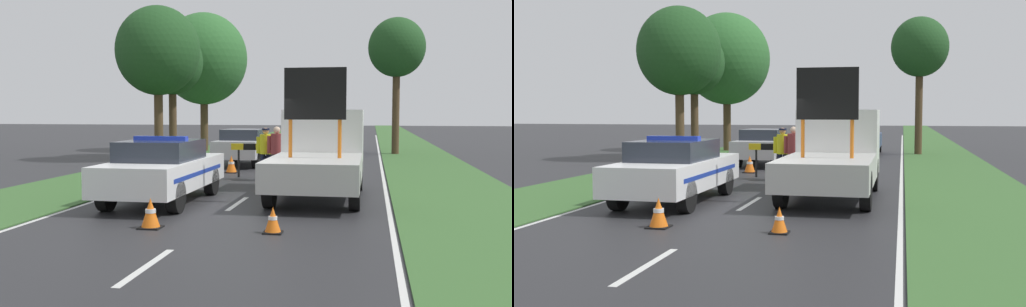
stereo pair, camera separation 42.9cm
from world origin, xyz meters
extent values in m
plane|color=#28282B|center=(0.00, 0.00, 0.00)|extent=(160.00, 160.00, 0.00)
cube|color=silver|center=(0.00, -5.09, 0.00)|extent=(0.12, 2.10, 0.01)
cube|color=silver|center=(0.00, 0.82, 0.00)|extent=(0.12, 2.10, 0.01)
cube|color=silver|center=(0.00, 6.73, 0.00)|extent=(0.12, 2.10, 0.01)
cube|color=silver|center=(0.00, 12.63, 0.00)|extent=(0.12, 2.10, 0.01)
cube|color=silver|center=(0.00, 18.54, 0.00)|extent=(0.12, 2.10, 0.01)
cube|color=silver|center=(0.00, 24.45, 0.00)|extent=(0.12, 2.10, 0.01)
cube|color=silver|center=(0.00, 30.36, 0.00)|extent=(0.12, 2.10, 0.01)
cube|color=silver|center=(0.00, 36.27, 0.00)|extent=(0.12, 2.10, 0.01)
cube|color=silver|center=(0.00, 42.18, 0.00)|extent=(0.12, 2.10, 0.01)
cube|color=silver|center=(-3.53, 12.56, 0.00)|extent=(0.10, 61.06, 0.01)
cube|color=silver|center=(3.53, 12.56, 0.00)|extent=(0.10, 61.06, 0.01)
cube|color=#38602D|center=(-5.35, 20.00, 0.01)|extent=(3.45, 120.00, 0.03)
cube|color=#38602D|center=(5.35, 20.00, 0.01)|extent=(3.45, 120.00, 0.03)
cube|color=white|center=(-1.81, 0.71, 0.71)|extent=(1.85, 4.73, 0.68)
cube|color=#282D38|center=(-1.81, 0.56, 1.28)|extent=(1.62, 2.17, 0.47)
cylinder|color=black|center=(-2.62, 2.17, 0.37)|extent=(0.24, 0.74, 0.74)
cylinder|color=black|center=(-1.01, 2.17, 0.37)|extent=(0.24, 0.74, 0.74)
cylinder|color=black|center=(-2.62, -0.76, 0.37)|extent=(0.24, 0.74, 0.74)
cylinder|color=black|center=(-1.01, -0.76, 0.37)|extent=(0.24, 0.74, 0.74)
cube|color=#1E38C6|center=(-1.81, 0.56, 1.56)|extent=(1.29, 0.24, 0.10)
cube|color=#193399|center=(-1.81, 0.71, 0.74)|extent=(1.86, 3.88, 0.10)
cube|color=black|center=(-1.81, 3.11, 0.64)|extent=(1.02, 0.08, 0.41)
cube|color=white|center=(1.81, 3.79, 1.35)|extent=(2.16, 1.80, 1.80)
cube|color=#232833|center=(1.81, 4.67, 1.67)|extent=(1.83, 0.04, 0.79)
cube|color=#B2B2AD|center=(1.81, 1.07, 0.78)|extent=(2.16, 3.63, 0.66)
cylinder|color=#D16619|center=(1.23, 1.07, 1.56)|extent=(0.09, 0.09, 0.90)
cylinder|color=#D16619|center=(2.40, 1.07, 1.56)|extent=(0.09, 0.09, 0.90)
cube|color=black|center=(1.81, 1.07, 2.62)|extent=(1.45, 0.12, 1.22)
cylinder|color=black|center=(0.86, 3.79, 0.45)|extent=(0.24, 0.90, 0.90)
cylinder|color=black|center=(2.77, 3.79, 0.45)|extent=(0.24, 0.90, 0.90)
cylinder|color=black|center=(0.86, 0.35, 0.45)|extent=(0.24, 0.90, 0.90)
cylinder|color=black|center=(2.77, 0.35, 0.45)|extent=(0.24, 0.90, 0.90)
cylinder|color=black|center=(-1.24, 6.50, 0.46)|extent=(0.07, 0.07, 0.92)
cylinder|color=black|center=(0.78, 6.50, 0.46)|extent=(0.07, 0.07, 0.92)
cube|color=yellow|center=(-1.28, 6.50, 1.02)|extent=(0.42, 0.08, 0.21)
cube|color=black|center=(-0.86, 6.50, 1.02)|extent=(0.42, 0.08, 0.21)
cube|color=yellow|center=(-0.44, 6.50, 1.02)|extent=(0.42, 0.08, 0.21)
cube|color=black|center=(-0.02, 6.50, 1.02)|extent=(0.42, 0.08, 0.21)
cube|color=yellow|center=(0.40, 6.50, 1.02)|extent=(0.42, 0.08, 0.21)
cube|color=black|center=(0.82, 6.50, 1.02)|extent=(0.42, 0.08, 0.21)
cylinder|color=#191E38|center=(-0.30, 5.87, 0.42)|extent=(0.16, 0.16, 0.84)
cylinder|color=#191E38|center=(-0.12, 5.87, 0.42)|extent=(0.16, 0.16, 0.84)
cylinder|color=yellow|center=(-0.21, 5.87, 1.15)|extent=(0.38, 0.38, 0.63)
cylinder|color=yellow|center=(-0.45, 5.87, 1.12)|extent=(0.13, 0.13, 0.53)
cylinder|color=yellow|center=(0.03, 5.87, 1.12)|extent=(0.13, 0.13, 0.53)
sphere|color=#A57A5B|center=(-0.21, 5.87, 1.57)|extent=(0.22, 0.22, 0.22)
cylinder|color=#141933|center=(-0.21, 5.87, 1.63)|extent=(0.25, 0.25, 0.05)
cylinder|color=brown|center=(0.12, 5.54, 0.43)|extent=(0.16, 0.16, 0.86)
cylinder|color=brown|center=(0.30, 5.54, 0.43)|extent=(0.16, 0.16, 0.86)
cylinder|color=maroon|center=(0.21, 5.54, 1.18)|extent=(0.39, 0.39, 0.64)
cylinder|color=maroon|center=(-0.04, 5.54, 1.15)|extent=(0.13, 0.13, 0.55)
cylinder|color=maroon|center=(0.45, 5.54, 1.15)|extent=(0.13, 0.13, 0.55)
sphere|color=beige|center=(0.21, 5.54, 1.62)|extent=(0.22, 0.22, 0.22)
cube|color=black|center=(-1.80, 7.81, 0.01)|extent=(0.45, 0.45, 0.03)
cone|color=orange|center=(-1.80, 7.81, 0.33)|extent=(0.38, 0.38, 0.59)
cylinder|color=white|center=(-1.80, 7.81, 0.36)|extent=(0.22, 0.22, 0.08)
cube|color=black|center=(-2.30, 4.56, 0.01)|extent=(0.41, 0.41, 0.03)
cone|color=orange|center=(-2.30, 4.56, 0.30)|extent=(0.34, 0.34, 0.53)
cylinder|color=white|center=(-2.30, 4.56, 0.32)|extent=(0.19, 0.19, 0.07)
cube|color=black|center=(-0.95, -2.41, 0.01)|extent=(0.41, 0.41, 0.03)
cone|color=orange|center=(-0.95, -2.41, 0.30)|extent=(0.35, 0.35, 0.55)
cylinder|color=white|center=(-0.95, -2.41, 0.33)|extent=(0.20, 0.20, 0.08)
cube|color=black|center=(-2.44, 6.63, 0.01)|extent=(0.48, 0.48, 0.03)
cone|color=orange|center=(-2.44, 6.63, 0.35)|extent=(0.41, 0.41, 0.64)
cylinder|color=white|center=(-2.44, 6.63, 0.38)|extent=(0.23, 0.23, 0.09)
cube|color=black|center=(1.39, -2.44, 0.01)|extent=(0.34, 0.34, 0.03)
cone|color=orange|center=(1.39, -2.44, 0.26)|extent=(0.29, 0.29, 0.45)
cylinder|color=white|center=(1.39, -2.44, 0.28)|extent=(0.17, 0.17, 0.06)
cube|color=#B2B2B7|center=(-2.00, 10.96, 0.72)|extent=(1.75, 4.34, 0.68)
cube|color=#282D38|center=(-2.00, 10.83, 1.26)|extent=(1.54, 1.99, 0.42)
cylinder|color=black|center=(-2.75, 12.31, 0.38)|extent=(0.24, 0.76, 0.76)
cylinder|color=black|center=(-1.25, 12.31, 0.38)|extent=(0.24, 0.76, 0.76)
cylinder|color=black|center=(-2.75, 9.62, 0.38)|extent=(0.24, 0.76, 0.76)
cylinder|color=black|center=(-1.25, 9.62, 0.38)|extent=(0.24, 0.76, 0.76)
cube|color=navy|center=(1.59, 18.26, 0.70)|extent=(1.71, 4.45, 0.69)
cube|color=#282D38|center=(1.59, 18.13, 1.31)|extent=(1.51, 2.05, 0.53)
cylinder|color=black|center=(0.85, 19.64, 0.36)|extent=(0.24, 0.72, 0.72)
cylinder|color=black|center=(2.32, 19.64, 0.36)|extent=(0.24, 0.72, 0.72)
cylinder|color=black|center=(0.85, 16.88, 0.36)|extent=(0.24, 0.72, 0.72)
cylinder|color=black|center=(2.32, 16.88, 0.36)|extent=(0.24, 0.72, 0.72)
cylinder|color=#4C3823|center=(-5.99, 19.02, 1.64)|extent=(0.42, 0.42, 3.29)
ellipsoid|color=#2D662D|center=(-5.99, 19.02, 5.08)|extent=(4.78, 4.78, 5.02)
cylinder|color=#4C3823|center=(-6.24, 14.43, 1.72)|extent=(0.37, 0.37, 3.43)
ellipsoid|color=#1E471E|center=(-6.24, 14.43, 4.53)|extent=(2.94, 2.94, 3.09)
cylinder|color=#4C3823|center=(4.33, 18.33, 2.18)|extent=(0.37, 0.37, 4.36)
ellipsoid|color=#1E471E|center=(4.33, 18.33, 5.43)|extent=(2.86, 2.86, 3.00)
cylinder|color=#4C3823|center=(-6.18, 12.32, 1.74)|extent=(0.39, 0.39, 3.47)
ellipsoid|color=#1E471E|center=(-6.18, 12.32, 4.87)|extent=(3.74, 3.74, 3.93)
camera|label=1|loc=(3.12, -13.01, 2.21)|focal=42.00mm
camera|label=2|loc=(3.54, -12.92, 2.21)|focal=42.00mm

